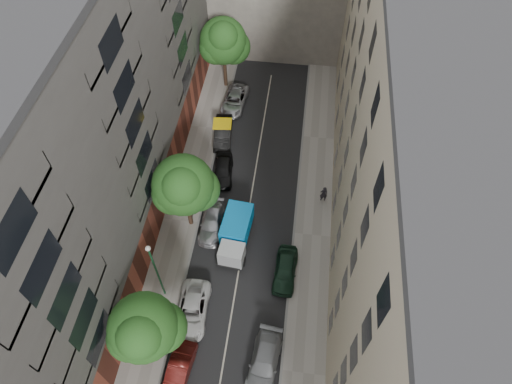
% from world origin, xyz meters
% --- Properties ---
extents(ground, '(120.00, 120.00, 0.00)m').
position_xyz_m(ground, '(0.00, 0.00, 0.00)').
color(ground, '#4C4C49').
rests_on(ground, ground).
extents(road_surface, '(8.00, 44.00, 0.02)m').
position_xyz_m(road_surface, '(0.00, 0.00, 0.01)').
color(road_surface, black).
rests_on(road_surface, ground).
extents(sidewalk_left, '(3.00, 44.00, 0.15)m').
position_xyz_m(sidewalk_left, '(-5.50, 0.00, 0.07)').
color(sidewalk_left, gray).
rests_on(sidewalk_left, ground).
extents(sidewalk_right, '(3.00, 44.00, 0.15)m').
position_xyz_m(sidewalk_right, '(5.50, 0.00, 0.07)').
color(sidewalk_right, gray).
rests_on(sidewalk_right, ground).
extents(building_left, '(8.00, 44.00, 20.00)m').
position_xyz_m(building_left, '(-11.00, 0.00, 10.00)').
color(building_left, '#4C4A47').
rests_on(building_left, ground).
extents(building_right, '(8.00, 44.00, 20.00)m').
position_xyz_m(building_right, '(11.00, 0.00, 10.00)').
color(building_right, tan).
rests_on(building_right, ground).
extents(tarp_truck, '(2.41, 5.23, 2.35)m').
position_xyz_m(tarp_truck, '(-0.60, -1.40, 1.29)').
color(tarp_truck, black).
rests_on(tarp_truck, ground).
extents(car_left_1, '(1.83, 4.16, 1.33)m').
position_xyz_m(car_left_1, '(-2.80, -12.06, 0.66)').
color(car_left_1, '#4E120F').
rests_on(car_left_1, ground).
extents(car_left_2, '(2.36, 4.83, 1.32)m').
position_xyz_m(car_left_2, '(-2.80, -7.80, 0.66)').
color(car_left_2, silver).
rests_on(car_left_2, ground).
extents(car_left_3, '(1.87, 4.42, 1.27)m').
position_xyz_m(car_left_3, '(-2.80, -0.20, 0.64)').
color(car_left_3, '#B0AFB4').
rests_on(car_left_3, ground).
extents(car_left_4, '(2.11, 4.27, 1.40)m').
position_xyz_m(car_left_4, '(-2.80, 5.40, 0.70)').
color(car_left_4, black).
rests_on(car_left_4, ground).
extents(car_left_5, '(2.01, 4.61, 1.47)m').
position_xyz_m(car_left_5, '(-3.60, 9.96, 0.74)').
color(car_left_5, black).
rests_on(car_left_5, ground).
extents(car_left_6, '(2.61, 4.95, 1.33)m').
position_xyz_m(car_left_6, '(-3.20, 14.62, 0.66)').
color(car_left_6, '#AFAFB4').
rests_on(car_left_6, ground).
extents(car_right_1, '(2.40, 4.88, 1.36)m').
position_xyz_m(car_right_1, '(2.80, -10.80, 0.68)').
color(car_right_1, slate).
rests_on(car_right_1, ground).
extents(car_right_2, '(1.84, 4.25, 1.43)m').
position_xyz_m(car_right_2, '(3.60, -3.76, 0.71)').
color(car_right_2, black).
rests_on(car_right_2, ground).
extents(tree_near, '(4.73, 4.36, 7.44)m').
position_xyz_m(tree_near, '(-4.50, -11.11, 5.12)').
color(tree_near, '#382619').
rests_on(tree_near, sidewalk_left).
extents(tree_mid, '(5.03, 4.72, 7.63)m').
position_xyz_m(tree_mid, '(-4.50, -0.21, 5.17)').
color(tree_mid, '#382619').
rests_on(tree_mid, sidewalk_left).
extents(tree_far, '(4.91, 4.57, 7.88)m').
position_xyz_m(tree_far, '(-4.50, 17.38, 5.42)').
color(tree_far, '#382619').
rests_on(tree_far, sidewalk_left).
extents(lamp_post, '(0.36, 0.36, 6.93)m').
position_xyz_m(lamp_post, '(-5.22, -6.55, 4.38)').
color(lamp_post, '#1B5F32').
rests_on(lamp_post, sidewalk_left).
extents(pedestrian, '(0.69, 0.49, 1.76)m').
position_xyz_m(pedestrian, '(6.20, 3.63, 1.03)').
color(pedestrian, black).
rests_on(pedestrian, sidewalk_right).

